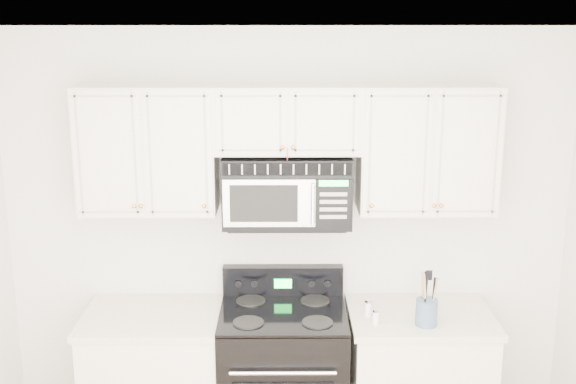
{
  "coord_description": "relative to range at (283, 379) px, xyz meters",
  "views": [
    {
      "loc": [
        -0.02,
        -2.58,
        2.7
      ],
      "look_at": [
        0.0,
        1.3,
        1.71
      ],
      "focal_mm": 45.0,
      "sensor_mm": 36.0,
      "label": 1
    }
  ],
  "objects": [
    {
      "name": "room",
      "position": [
        0.03,
        -1.43,
        0.82
      ],
      "size": [
        3.51,
        3.51,
        2.61
      ],
      "color": "#8E724D",
      "rests_on": "ground"
    },
    {
      "name": "range",
      "position": [
        0.0,
        0.0,
        0.0
      ],
      "size": [
        0.76,
        0.69,
        1.12
      ],
      "color": "black",
      "rests_on": "ground"
    },
    {
      "name": "upper_cabinets",
      "position": [
        0.03,
        0.15,
        1.45
      ],
      "size": [
        2.44,
        0.37,
        0.75
      ],
      "color": "silver",
      "rests_on": "ground"
    },
    {
      "name": "microwave",
      "position": [
        0.02,
        0.13,
        1.17
      ],
      "size": [
        0.75,
        0.43,
        0.41
      ],
      "color": "black",
      "rests_on": "ground"
    },
    {
      "name": "utensil_crock",
      "position": [
        0.83,
        -0.16,
        0.52
      ],
      "size": [
        0.13,
        0.13,
        0.33
      ],
      "color": "#3D5671",
      "rests_on": "base_cabinet_right"
    },
    {
      "name": "shaker_salt",
      "position": [
        0.54,
        -0.15,
        0.48
      ],
      "size": [
        0.04,
        0.04,
        0.09
      ],
      "color": "white",
      "rests_on": "base_cabinet_right"
    },
    {
      "name": "shaker_pepper",
      "position": [
        0.51,
        -0.04,
        0.49
      ],
      "size": [
        0.04,
        0.04,
        0.11
      ],
      "color": "white",
      "rests_on": "base_cabinet_right"
    }
  ]
}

